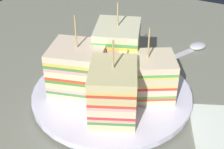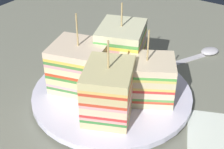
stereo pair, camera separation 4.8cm
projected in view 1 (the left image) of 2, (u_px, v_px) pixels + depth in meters
ground_plane at (112, 104)px, 51.32cm from camera, size 98.32×91.78×1.80cm
plate at (112, 94)px, 50.27cm from camera, size 24.41×24.41×1.67cm
sandwich_wedge_0 at (146, 77)px, 47.42cm from camera, size 9.15×9.90×10.98cm
sandwich_wedge_1 at (117, 51)px, 51.73cm from camera, size 9.79×9.03×12.29cm
sandwich_wedge_2 at (79, 69)px, 48.55cm from camera, size 8.99×9.60×12.12cm
sandwich_wedge_3 at (113, 91)px, 43.69cm from camera, size 9.80×8.86×11.30cm
chip_pile at (118, 90)px, 48.84cm from camera, size 5.03×6.45×1.79cm
spoon at (191, 49)px, 63.74cm from camera, size 13.65×8.41×1.00cm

